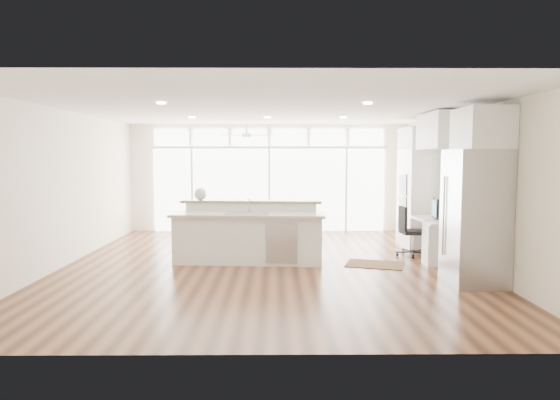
{
  "coord_description": "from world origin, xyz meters",
  "views": [
    {
      "loc": [
        0.17,
        -8.63,
        1.9
      ],
      "look_at": [
        0.24,
        0.6,
        1.09
      ],
      "focal_mm": 32.0,
      "sensor_mm": 36.0,
      "label": 1
    }
  ],
  "objects": [
    {
      "name": "wall_right",
      "position": [
        3.5,
        0.0,
        1.35
      ],
      "size": [
        0.04,
        8.0,
        2.7
      ],
      "primitive_type": "cube",
      "color": "white",
      "rests_on": "floor"
    },
    {
      "name": "monitor",
      "position": [
        3.05,
        0.3,
        0.96
      ],
      "size": [
        0.14,
        0.49,
        0.4
      ],
      "primitive_type": "cube",
      "rotation": [
        0.0,
        0.0,
        -0.13
      ],
      "color": "black",
      "rests_on": "desk_nook"
    },
    {
      "name": "upper_cabinets",
      "position": [
        3.17,
        0.3,
        2.35
      ],
      "size": [
        0.64,
        1.3,
        0.64
      ],
      "primitive_type": "cube",
      "color": "white",
      "rests_on": "wall_right"
    },
    {
      "name": "keyboard",
      "position": [
        2.88,
        0.3,
        0.77
      ],
      "size": [
        0.16,
        0.32,
        0.02
      ],
      "primitive_type": "cube",
      "rotation": [
        0.0,
        0.0,
        -0.15
      ],
      "color": "silver",
      "rests_on": "desk_nook"
    },
    {
      "name": "wall_back",
      "position": [
        0.0,
        4.0,
        1.35
      ],
      "size": [
        7.0,
        0.04,
        2.7
      ],
      "primitive_type": "cube",
      "color": "white",
      "rests_on": "floor"
    },
    {
      "name": "wall_left",
      "position": [
        -3.5,
        0.0,
        1.35
      ],
      "size": [
        0.04,
        8.0,
        2.7
      ],
      "primitive_type": "cube",
      "color": "white",
      "rests_on": "floor"
    },
    {
      "name": "wall_front",
      "position": [
        0.0,
        -4.0,
        1.35
      ],
      "size": [
        7.0,
        0.04,
        2.7
      ],
      "primitive_type": "cube",
      "color": "white",
      "rests_on": "floor"
    },
    {
      "name": "desk_nook",
      "position": [
        3.13,
        0.3,
        0.38
      ],
      "size": [
        0.72,
        1.3,
        0.76
      ],
      "primitive_type": "cube",
      "color": "white",
      "rests_on": "floor"
    },
    {
      "name": "ceiling",
      "position": [
        0.0,
        0.0,
        2.7
      ],
      "size": [
        7.0,
        8.0,
        0.02
      ],
      "primitive_type": "cube",
      "color": "white",
      "rests_on": "wall_back"
    },
    {
      "name": "fridge_cabinet",
      "position": [
        3.17,
        -1.35,
        2.3
      ],
      "size": [
        0.64,
        0.9,
        0.6
      ],
      "primitive_type": "cube",
      "color": "white",
      "rests_on": "wall_right"
    },
    {
      "name": "kitchen_island",
      "position": [
        -0.32,
        0.19,
        0.54
      ],
      "size": [
        2.79,
        1.22,
        1.08
      ],
      "primitive_type": "cube",
      "rotation": [
        0.0,
        0.0,
        -0.07
      ],
      "color": "white",
      "rests_on": "floor"
    },
    {
      "name": "office_chair",
      "position": [
        2.79,
        0.76,
        0.47
      ],
      "size": [
        0.52,
        0.48,
        0.94
      ],
      "primitive_type": "cube",
      "rotation": [
        0.0,
        0.0,
        0.06
      ],
      "color": "black",
      "rests_on": "floor"
    },
    {
      "name": "potted_plant",
      "position": [
        3.17,
        1.8,
        2.62
      ],
      "size": [
        0.3,
        0.32,
        0.23
      ],
      "primitive_type": "imported",
      "rotation": [
        0.0,
        0.0,
        0.11
      ],
      "color": "#2E5725",
      "rests_on": "oven_cabinet"
    },
    {
      "name": "rug",
      "position": [
        1.91,
        -0.02,
        0.01
      ],
      "size": [
        1.15,
        0.97,
        0.01
      ],
      "primitive_type": "cube",
      "rotation": [
        0.0,
        0.0,
        -0.31
      ],
      "color": "#3B2312",
      "rests_on": "floor"
    },
    {
      "name": "ceiling_fan",
      "position": [
        -0.5,
        2.8,
        2.48
      ],
      "size": [
        1.16,
        1.16,
        0.32
      ],
      "primitive_type": "cube",
      "color": "silver",
      "rests_on": "ceiling"
    },
    {
      "name": "fishbowl",
      "position": [
        -1.24,
        0.66,
        1.2
      ],
      "size": [
        0.24,
        0.24,
        0.23
      ],
      "primitive_type": "sphere",
      "rotation": [
        0.0,
        0.0,
        0.04
      ],
      "color": "silver",
      "rests_on": "kitchen_island"
    },
    {
      "name": "recessed_lights",
      "position": [
        0.0,
        0.2,
        2.68
      ],
      "size": [
        3.4,
        3.0,
        0.02
      ],
      "primitive_type": "cube",
      "color": "white",
      "rests_on": "ceiling"
    },
    {
      "name": "glass_wall",
      "position": [
        0.0,
        3.94,
        1.05
      ],
      "size": [
        5.8,
        0.06,
        2.08
      ],
      "primitive_type": "cube",
      "color": "white",
      "rests_on": "wall_back"
    },
    {
      "name": "oven_cabinet",
      "position": [
        3.17,
        1.8,
        1.25
      ],
      "size": [
        0.64,
        1.2,
        2.5
      ],
      "primitive_type": "cube",
      "color": "white",
      "rests_on": "floor"
    },
    {
      "name": "desk_window",
      "position": [
        3.46,
        0.3,
        1.55
      ],
      "size": [
        0.04,
        0.85,
        0.85
      ],
      "primitive_type": "cube",
      "color": "white",
      "rests_on": "wall_right"
    },
    {
      "name": "floor",
      "position": [
        0.0,
        0.0,
        -0.01
      ],
      "size": [
        7.0,
        8.0,
        0.02
      ],
      "primitive_type": "cube",
      "color": "#482716",
      "rests_on": "ground"
    },
    {
      "name": "framed_photos",
      "position": [
        3.46,
        0.92,
        1.4
      ],
      "size": [
        0.06,
        0.22,
        0.8
      ],
      "primitive_type": "cube",
      "color": "black",
      "rests_on": "wall_right"
    },
    {
      "name": "transom_row",
      "position": [
        0.0,
        3.94,
        2.38
      ],
      "size": [
        5.9,
        0.06,
        0.4
      ],
      "primitive_type": "cube",
      "color": "white",
      "rests_on": "wall_back"
    },
    {
      "name": "refrigerator",
      "position": [
        3.11,
        -1.35,
        1.0
      ],
      "size": [
        0.76,
        0.9,
        2.0
      ],
      "primitive_type": "cube",
      "color": "#A4A3A8",
      "rests_on": "floor"
    }
  ]
}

